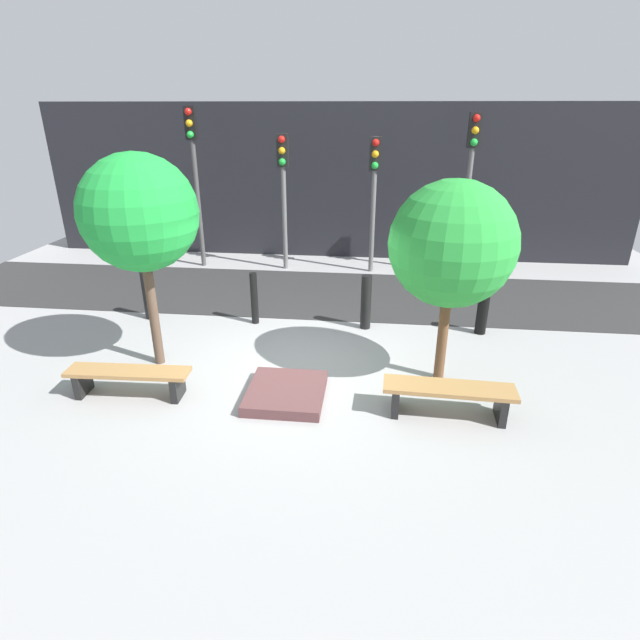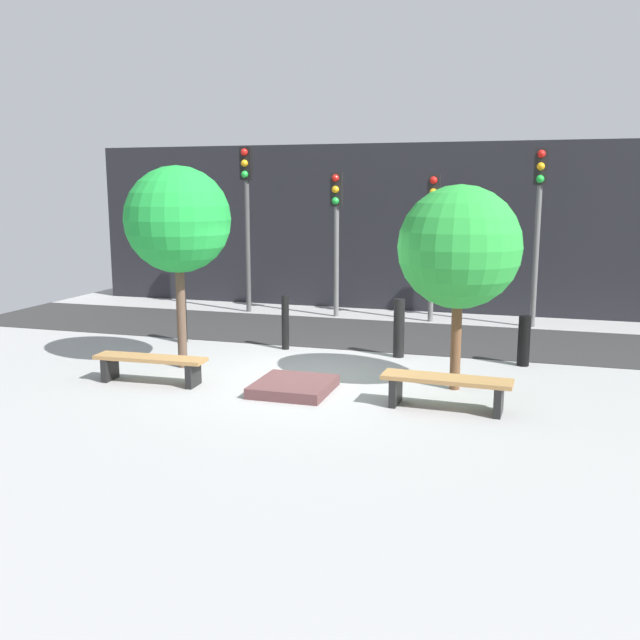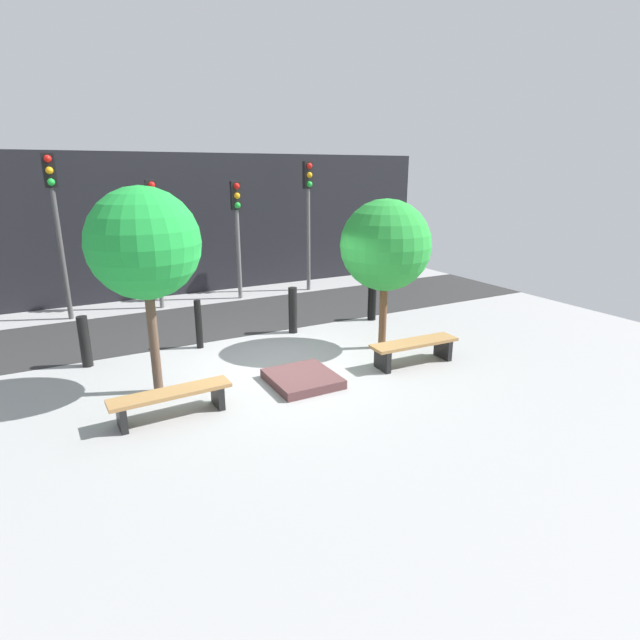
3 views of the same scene
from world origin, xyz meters
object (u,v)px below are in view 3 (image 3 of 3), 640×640
at_px(bollard_far_left, 85,342).
at_px(traffic_light_west, 55,208).
at_px(tree_behind_left_bench, 144,244).
at_px(bollard_left, 199,324).
at_px(bench_right, 414,348).
at_px(bollard_center, 293,310).
at_px(tree_behind_right_bench, 385,246).
at_px(traffic_light_east, 308,203).
at_px(traffic_light_mid_west, 154,221).
at_px(bollard_right, 372,303).
at_px(traffic_light_mid_east, 237,218).
at_px(planter_bed, 302,379).
at_px(bench_left, 171,398).

relative_size(bollard_far_left, traffic_light_west, 0.25).
height_order(tree_behind_left_bench, bollard_left, tree_behind_left_bench).
relative_size(bench_right, bollard_center, 1.69).
distance_m(tree_behind_right_bench, traffic_light_east, 5.63).
bearing_deg(bollard_far_left, traffic_light_mid_west, 59.72).
xyz_separation_m(tree_behind_right_bench, bollard_right, (0.97, 1.82, -1.73)).
bearing_deg(bollard_far_left, bollard_center, 0.00).
bearing_deg(traffic_light_west, traffic_light_east, -0.00).
bearing_deg(tree_behind_right_bench, traffic_light_east, 78.91).
relative_size(bollard_far_left, traffic_light_mid_east, 0.30).
relative_size(bollard_center, bollard_right, 1.22).
bearing_deg(planter_bed, bollard_center, 67.85).
height_order(planter_bed, tree_behind_left_bench, tree_behind_left_bench).
distance_m(bench_left, traffic_light_mid_west, 6.97).
bearing_deg(bench_left, bollard_far_left, 106.31).
relative_size(bench_right, traffic_light_mid_east, 0.54).
distance_m(bollard_right, traffic_light_mid_west, 6.05).
bearing_deg(tree_behind_right_bench, bollard_far_left, 161.94).
xyz_separation_m(bollard_left, bollard_right, (4.37, 0.00, -0.08)).
relative_size(bench_right, bollard_right, 2.06).
distance_m(bollard_far_left, bollard_center, 4.37).
bearing_deg(tree_behind_left_bench, bench_left, -90.00).
distance_m(bench_right, bollard_left, 4.46).
relative_size(planter_bed, bollard_left, 1.16).
xyz_separation_m(traffic_light_west, traffic_light_mid_east, (4.52, -0.00, -0.43)).
relative_size(tree_behind_left_bench, bollard_center, 3.19).
height_order(bench_left, bollard_right, bollard_right).
height_order(bollard_far_left, traffic_light_east, traffic_light_east).
relative_size(bollard_left, traffic_light_west, 0.26).
relative_size(tree_behind_left_bench, tree_behind_right_bench, 1.10).
height_order(planter_bed, traffic_light_east, traffic_light_east).
height_order(bollard_left, traffic_light_west, traffic_light_west).
bearing_deg(bollard_far_left, tree_behind_left_bench, -62.03).
height_order(bench_right, tree_behind_right_bench, tree_behind_right_bench).
xyz_separation_m(planter_bed, tree_behind_left_bench, (-2.31, 0.86, 2.42)).
xyz_separation_m(tree_behind_right_bench, bollard_center, (-1.22, 1.82, -1.63)).
bearing_deg(bench_right, bollard_far_left, 154.95).
bearing_deg(bollard_right, bench_left, -152.71).
height_order(traffic_light_west, traffic_light_east, traffic_light_west).
bearing_deg(planter_bed, bench_left, -175.05).
distance_m(planter_bed, bollard_center, 2.93).
bearing_deg(traffic_light_east, bollard_right, -91.72).
distance_m(bench_right, bollard_far_left, 6.29).
distance_m(bollard_left, traffic_light_west, 4.88).
xyz_separation_m(bench_left, bollard_center, (3.40, 2.88, 0.22)).
bearing_deg(bollard_right, traffic_light_mid_west, 140.15).
relative_size(bench_left, planter_bed, 1.52).
height_order(bollard_right, traffic_light_east, traffic_light_east).
bearing_deg(tree_behind_right_bench, bollard_center, 123.75).
relative_size(bollard_right, traffic_light_mid_west, 0.26).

